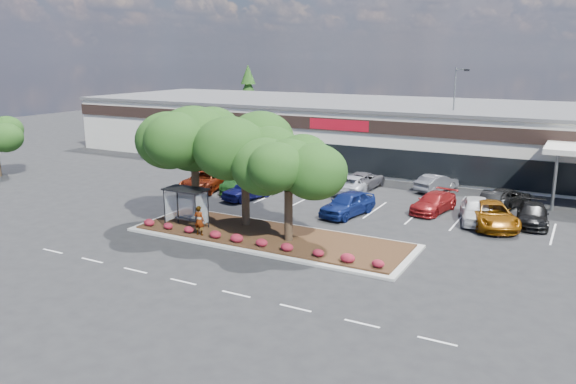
% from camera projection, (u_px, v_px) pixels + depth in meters
% --- Properties ---
extents(ground, '(160.00, 160.00, 0.00)m').
position_uv_depth(ground, '(264.00, 265.00, 30.61)').
color(ground, black).
rests_on(ground, ground).
extents(retail_store, '(80.40, 25.20, 6.25)m').
position_uv_depth(retail_store, '(430.00, 134.00, 58.84)').
color(retail_store, beige).
rests_on(retail_store, ground).
extents(landscape_island, '(18.00, 6.00, 0.26)m').
position_uv_depth(landscape_island, '(270.00, 237.00, 34.93)').
color(landscape_island, '#A8A8A3').
rests_on(landscape_island, ground).
extents(lane_markings, '(33.12, 20.06, 0.01)m').
position_uv_depth(lane_markings, '(338.00, 217.00, 39.59)').
color(lane_markings, silver).
rests_on(lane_markings, ground).
extents(shrub_row, '(17.00, 0.80, 0.50)m').
position_uv_depth(shrub_row, '(252.00, 240.00, 33.04)').
color(shrub_row, maroon).
rests_on(shrub_row, landscape_island).
extents(bus_shelter, '(2.75, 1.55, 2.59)m').
position_uv_depth(bus_shelter, '(187.00, 196.00, 36.05)').
color(bus_shelter, black).
rests_on(bus_shelter, landscape_island).
extents(island_tree_west, '(7.20, 7.20, 7.89)m').
position_uv_depth(island_tree_west, '(195.00, 163.00, 37.16)').
color(island_tree_west, '#17360C').
rests_on(island_tree_west, landscape_island).
extents(island_tree_mid, '(6.60, 6.60, 7.32)m').
position_uv_depth(island_tree_mid, '(245.00, 170.00, 36.21)').
color(island_tree_mid, '#17360C').
rests_on(island_tree_mid, landscape_island).
extents(island_tree_east, '(5.80, 5.80, 6.50)m').
position_uv_depth(island_tree_east, '(288.00, 188.00, 33.18)').
color(island_tree_east, '#17360C').
rests_on(island_tree_east, landscape_island).
extents(conifer_north_west, '(4.40, 4.40, 10.00)m').
position_uv_depth(conifer_north_west, '(248.00, 99.00, 82.62)').
color(conifer_north_west, '#17360C').
rests_on(conifer_north_west, ground).
extents(person_waiting, '(0.71, 0.49, 1.88)m').
position_uv_depth(person_waiting, '(199.00, 220.00, 34.66)').
color(person_waiting, '#594C47').
rests_on(person_waiting, landscape_island).
extents(light_pole, '(1.39, 0.83, 10.08)m').
position_uv_depth(light_pole, '(453.00, 130.00, 51.83)').
color(light_pole, '#A8A8A3').
rests_on(light_pole, ground).
extents(car_0, '(3.80, 6.43, 1.68)m').
position_uv_depth(car_0, '(205.00, 181.00, 47.43)').
color(car_0, maroon).
rests_on(car_0, ground).
extents(car_1, '(4.27, 6.10, 1.64)m').
position_uv_depth(car_1, '(238.00, 180.00, 47.54)').
color(car_1, '#20541C').
rests_on(car_1, ground).
extents(car_2, '(2.94, 5.00, 1.60)m').
position_uv_depth(car_2, '(248.00, 189.00, 44.65)').
color(car_2, navy).
rests_on(car_2, ground).
extents(car_3, '(2.99, 5.34, 1.71)m').
position_uv_depth(car_3, '(348.00, 204.00, 39.94)').
color(car_3, navy).
rests_on(car_3, ground).
extents(car_4, '(2.86, 5.13, 1.41)m').
position_uv_depth(car_4, '(434.00, 203.00, 40.83)').
color(car_4, maroon).
rests_on(car_4, ground).
extents(car_5, '(3.17, 5.33, 1.70)m').
position_uv_depth(car_5, '(476.00, 210.00, 38.29)').
color(car_5, white).
rests_on(car_5, ground).
extents(car_6, '(4.77, 6.37, 1.61)m').
position_uv_depth(car_6, '(491.00, 214.00, 37.38)').
color(car_6, '#804608').
rests_on(car_6, ground).
extents(car_7, '(2.49, 5.02, 1.40)m').
position_uv_depth(car_7, '(533.00, 215.00, 37.74)').
color(car_7, black).
rests_on(car_7, ground).
extents(car_9, '(2.89, 5.64, 1.52)m').
position_uv_depth(car_9, '(239.00, 164.00, 55.03)').
color(car_9, '#0E1053').
rests_on(car_9, ground).
extents(car_10, '(3.04, 5.92, 1.64)m').
position_uv_depth(car_10, '(271.00, 169.00, 52.15)').
color(car_10, silver).
rests_on(car_10, ground).
extents(car_11, '(2.89, 5.46, 1.46)m').
position_uv_depth(car_11, '(354.00, 184.00, 46.58)').
color(car_11, silver).
rests_on(car_11, ground).
extents(car_12, '(2.70, 5.32, 1.44)m').
position_uv_depth(car_12, '(363.00, 180.00, 48.22)').
color(car_12, '#56555B').
rests_on(car_12, ground).
extents(car_13, '(3.04, 4.71, 1.47)m').
position_uv_depth(car_13, '(436.00, 183.00, 47.08)').
color(car_13, '#4E4F55').
rests_on(car_13, ground).
extents(car_14, '(3.82, 5.40, 1.37)m').
position_uv_depth(car_14, '(506.00, 197.00, 42.48)').
color(car_14, black).
rests_on(car_14, ground).
extents(car_15, '(1.61, 4.26, 1.39)m').
position_uv_depth(car_15, '(493.00, 199.00, 41.79)').
color(car_15, black).
rests_on(car_15, ground).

